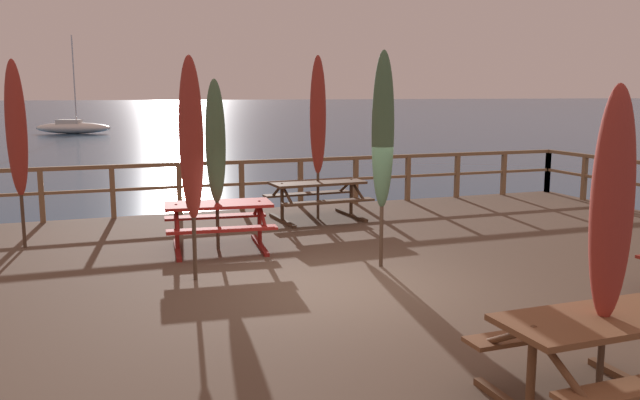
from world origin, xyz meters
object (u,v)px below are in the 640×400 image
(patio_umbrella_short_mid, at_px, (318,116))
(sailboat_distant, at_px, (73,127))
(picnic_table_front_left, at_px, (219,216))
(patio_umbrella_tall_mid_left, at_px, (383,131))
(patio_umbrella_short_front, at_px, (16,129))
(picnic_table_mid_centre, at_px, (317,192))
(patio_umbrella_short_back, at_px, (216,142))
(patio_umbrella_tall_front, at_px, (612,206))
(patio_umbrella_tall_mid_right, at_px, (191,140))
(picnic_table_back_left, at_px, (597,343))

(patio_umbrella_short_mid, xyz_separation_m, sailboat_distant, (-5.24, 44.28, -2.29))
(patio_umbrella_short_mid, bearing_deg, picnic_table_front_left, -140.89)
(patio_umbrella_tall_mid_left, height_order, patio_umbrella_short_front, patio_umbrella_tall_mid_left)
(picnic_table_mid_centre, distance_m, patio_umbrella_short_back, 3.24)
(patio_umbrella_tall_mid_left, xyz_separation_m, sailboat_distant, (-4.87, 48.07, -2.21))
(patio_umbrella_short_mid, bearing_deg, patio_umbrella_short_front, -172.11)
(patio_umbrella_tall_front, height_order, patio_umbrella_tall_mid_left, patio_umbrella_tall_mid_left)
(picnic_table_front_left, bearing_deg, patio_umbrella_short_back, 129.38)
(patio_umbrella_short_mid, bearing_deg, patio_umbrella_tall_front, -93.67)
(patio_umbrella_short_back, distance_m, patio_umbrella_short_front, 3.20)
(patio_umbrella_short_back, xyz_separation_m, patio_umbrella_tall_mid_left, (2.04, -1.87, 0.24))
(patio_umbrella_tall_mid_left, xyz_separation_m, patio_umbrella_short_front, (-5.01, 3.05, -0.04))
(patio_umbrella_tall_front, distance_m, patio_umbrella_tall_mid_right, 5.38)
(patio_umbrella_short_mid, relative_size, sailboat_distant, 0.42)
(picnic_table_mid_centre, bearing_deg, patio_umbrella_short_mid, 58.21)
(picnic_table_front_left, relative_size, sailboat_distant, 0.23)
(patio_umbrella_short_back, bearing_deg, picnic_table_mid_centre, 38.30)
(picnic_table_back_left, distance_m, patio_umbrella_tall_front, 1.10)
(picnic_table_front_left, relative_size, patio_umbrella_tall_mid_left, 0.58)
(patio_umbrella_short_mid, distance_m, patio_umbrella_tall_mid_right, 4.70)
(patio_umbrella_short_mid, distance_m, patio_umbrella_short_front, 5.43)
(patio_umbrella_short_back, height_order, patio_umbrella_tall_mid_right, patio_umbrella_tall_mid_right)
(picnic_table_mid_centre, xyz_separation_m, picnic_table_front_left, (-2.36, -1.89, -0.01))
(patio_umbrella_tall_front, distance_m, sailboat_distant, 52.86)
(patio_umbrella_tall_front, height_order, patio_umbrella_tall_mid_right, patio_umbrella_tall_mid_right)
(picnic_table_mid_centre, distance_m, patio_umbrella_short_front, 5.56)
(patio_umbrella_tall_mid_left, bearing_deg, picnic_table_mid_centre, 84.93)
(picnic_table_mid_centre, bearing_deg, patio_umbrella_short_back, -141.70)
(picnic_table_mid_centre, xyz_separation_m, patio_umbrella_tall_front, (-0.51, -8.29, 1.09))
(patio_umbrella_short_front, relative_size, patio_umbrella_tall_mid_right, 1.02)
(picnic_table_mid_centre, distance_m, patio_umbrella_tall_front, 8.38)
(picnic_table_front_left, relative_size, patio_umbrella_tall_front, 0.70)
(picnic_table_front_left, bearing_deg, picnic_table_mid_centre, 38.76)
(picnic_table_mid_centre, bearing_deg, patio_umbrella_tall_front, -93.49)
(patio_umbrella_tall_front, bearing_deg, patio_umbrella_short_front, 122.49)
(picnic_table_front_left, height_order, patio_umbrella_short_mid, patio_umbrella_short_mid)
(patio_umbrella_tall_mid_right, xyz_separation_m, sailboat_distant, (-2.20, 47.87, -2.14))
(picnic_table_front_left, xyz_separation_m, sailboat_distant, (-2.85, 46.22, -0.78))
(picnic_table_mid_centre, relative_size, patio_umbrella_short_back, 0.71)
(picnic_table_mid_centre, relative_size, patio_umbrella_tall_front, 0.75)
(sailboat_distant, bearing_deg, patio_umbrella_short_back, -86.49)
(patio_umbrella_short_back, bearing_deg, patio_umbrella_short_mid, 38.66)
(patio_umbrella_short_front, relative_size, sailboat_distant, 0.39)
(patio_umbrella_short_mid, distance_m, sailboat_distant, 44.65)
(picnic_table_front_left, bearing_deg, patio_umbrella_short_front, 158.20)
(picnic_table_mid_centre, distance_m, patio_umbrella_tall_mid_right, 4.83)
(picnic_table_mid_centre, height_order, patio_umbrella_short_back, patio_umbrella_short_back)
(patio_umbrella_short_back, bearing_deg, picnic_table_front_left, -50.62)
(patio_umbrella_tall_front, relative_size, sailboat_distant, 0.34)
(patio_umbrella_tall_front, bearing_deg, picnic_table_back_left, -166.36)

